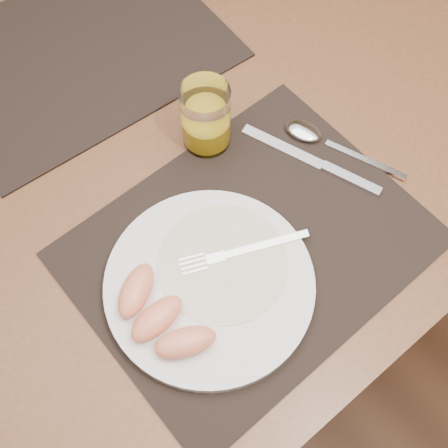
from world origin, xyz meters
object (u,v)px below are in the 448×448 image
Objects in this scene: table at (160,172)px; spoon at (312,135)px; knife at (322,165)px; placemat_near at (249,246)px; placemat_far at (80,51)px; plate at (210,284)px; juice_glass at (206,119)px; fork at (233,253)px.

spoon reaches higher than table.
knife is (0.16, -0.19, 0.09)m from table.
placemat_near and placemat_far have the same top height.
plate is at bearing -161.46° from spoon.
knife is at bearing -49.47° from table.
plate reaches higher than table.
placemat_far is 4.24× the size of juice_glass.
plate is 2.55× the size of juice_glass.
placemat_far is 0.46m from plate.
plate is 1.28× the size of knife.
spoon is at bearing -37.64° from table.
spoon is (0.19, 0.08, 0.01)m from placemat_near.
fork reaches higher than knife.
juice_glass is (-0.12, 0.10, 0.04)m from spoon.
placemat_far is 2.13× the size of knife.
knife is at bearing -117.15° from spoon.
fork is at bearing -160.18° from spoon.
placemat_far is 0.44m from knife.
placemat_near is 1.67× the size of plate.
juice_glass is at bearing 69.78° from placemat_near.
plate reaches higher than placemat_far.
placemat_far is at bearing 88.53° from placemat_near.
spoon is at bearing -64.25° from placemat_far.
plate is at bearing -101.10° from placemat_far.
plate reaches higher than knife.
knife is at bearing 10.48° from placemat_near.
juice_glass is (0.14, 0.18, 0.04)m from plate.
knife is (0.24, 0.04, -0.01)m from plate.
table is 3.11× the size of placemat_far.
juice_glass reaches higher than fork.
fork reaches higher than table.
juice_glass reaches higher than plate.
juice_glass is at bearing 52.63° from plate.
spoon is at bearing 18.54° from plate.
placemat_far is 0.44m from fork.
knife is at bearing -55.02° from juice_glass.
knife is 0.18m from juice_glass.
plate is (-0.09, -0.45, 0.01)m from placemat_far.
table is 0.25m from spoon.
placemat_near is at bearing -169.52° from knife.
spoon is at bearing -37.88° from juice_glass.
juice_glass is (-0.10, 0.14, 0.04)m from knife.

